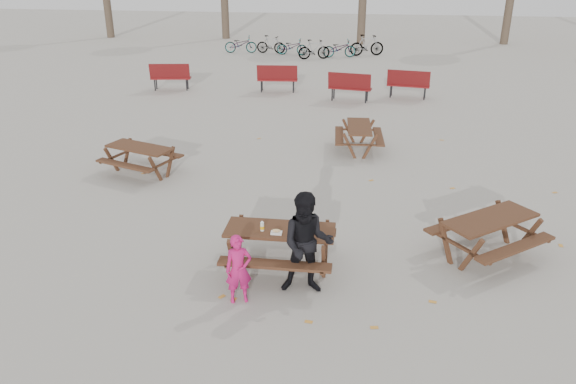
# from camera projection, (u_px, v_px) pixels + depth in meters

# --- Properties ---
(ground) EXTENTS (80.00, 80.00, 0.00)m
(ground) POSITION_uv_depth(u_px,v_px,m) (280.00, 269.00, 9.52)
(ground) COLOR gray
(ground) RESTS_ON ground
(main_picnic_table) EXTENTS (1.80, 1.45, 0.78)m
(main_picnic_table) POSITION_uv_depth(u_px,v_px,m) (280.00, 239.00, 9.28)
(main_picnic_table) COLOR #3D2416
(main_picnic_table) RESTS_ON ground
(food_tray) EXTENTS (0.18, 0.11, 0.03)m
(food_tray) POSITION_uv_depth(u_px,v_px,m) (276.00, 233.00, 9.04)
(food_tray) COLOR white
(food_tray) RESTS_ON main_picnic_table
(bread_roll) EXTENTS (0.14, 0.06, 0.05)m
(bread_roll) POSITION_uv_depth(u_px,v_px,m) (276.00, 231.00, 9.02)
(bread_roll) COLOR tan
(bread_roll) RESTS_ON food_tray
(soda_bottle) EXTENTS (0.07, 0.07, 0.17)m
(soda_bottle) POSITION_uv_depth(u_px,v_px,m) (262.00, 227.00, 9.12)
(soda_bottle) COLOR silver
(soda_bottle) RESTS_ON main_picnic_table
(child) EXTENTS (0.47, 0.39, 1.12)m
(child) POSITION_uv_depth(u_px,v_px,m) (239.00, 269.00, 8.46)
(child) COLOR #BC1761
(child) RESTS_ON ground
(adult) EXTENTS (0.87, 0.71, 1.68)m
(adult) POSITION_uv_depth(u_px,v_px,m) (307.00, 244.00, 8.61)
(adult) COLOR black
(adult) RESTS_ON ground
(picnic_table_east) EXTENTS (2.23, 2.17, 0.75)m
(picnic_table_east) POSITION_uv_depth(u_px,v_px,m) (488.00, 237.00, 9.79)
(picnic_table_east) COLOR #3D2416
(picnic_table_east) RESTS_ON ground
(picnic_table_north) EXTENTS (1.96, 1.77, 0.69)m
(picnic_table_north) POSITION_uv_depth(u_px,v_px,m) (141.00, 160.00, 13.39)
(picnic_table_north) COLOR #3D2416
(picnic_table_north) RESTS_ON ground
(picnic_table_far) EXTENTS (1.35, 1.63, 0.68)m
(picnic_table_far) POSITION_uv_depth(u_px,v_px,m) (359.00, 138.00, 14.98)
(picnic_table_far) COLOR #3D2416
(picnic_table_far) RESTS_ON ground
(park_bench_row) EXTENTS (10.48, 1.71, 1.03)m
(park_bench_row) POSITION_uv_depth(u_px,v_px,m) (299.00, 81.00, 20.53)
(park_bench_row) COLOR maroon
(park_bench_row) RESTS_ON ground
(bicycle_row) EXTENTS (8.18, 2.23, 1.04)m
(bicycle_row) POSITION_uv_depth(u_px,v_px,m) (306.00, 46.00, 28.07)
(bicycle_row) COLOR black
(bicycle_row) RESTS_ON ground
(fallen_leaves) EXTENTS (11.00, 11.00, 0.01)m
(fallen_leaves) POSITION_uv_depth(u_px,v_px,m) (321.00, 208.00, 11.73)
(fallen_leaves) COLOR gold
(fallen_leaves) RESTS_ON ground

